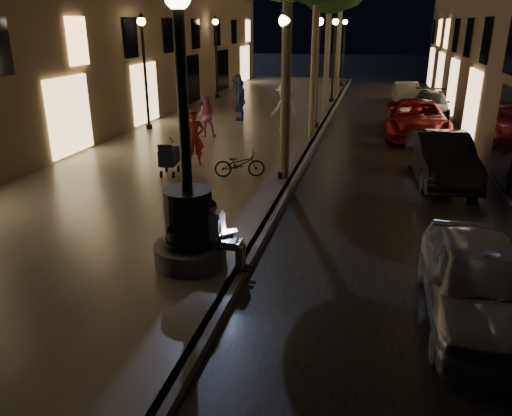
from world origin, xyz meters
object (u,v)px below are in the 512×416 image
(pedestrian_pink, at_px, (205,115))
(pedestrian_dark, at_px, (237,93))
(pedestrian_blue, at_px, (241,100))
(stroller, at_px, (169,157))
(car_fifth, at_px, (406,93))
(bicycle, at_px, (240,164))
(car_rear, at_px, (430,105))
(lamp_left_c, at_px, (216,47))
(lamp_left_b, at_px, (144,57))
(lamp_curb_b, at_px, (318,57))
(fountain_lamppost, at_px, (189,214))
(lamp_curb_c, at_px, (334,48))
(car_third, at_px, (416,119))
(seated_man_laptop, at_px, (220,232))
(lamp_curb_d, at_px, (344,43))
(lamp_curb_a, at_px, (284,74))
(car_front, at_px, (478,282))
(car_second, at_px, (442,158))
(pedestrian_white, at_px, (284,107))
(pedestrian_red, at_px, (194,138))

(pedestrian_pink, height_order, pedestrian_dark, pedestrian_dark)
(pedestrian_blue, bearing_deg, stroller, -6.19)
(car_fifth, xyz_separation_m, bicycle, (-5.58, -17.73, -0.03))
(car_rear, bearing_deg, lamp_left_c, 170.10)
(lamp_left_b, distance_m, lamp_left_c, 10.00)
(lamp_curb_b, height_order, lamp_left_c, same)
(stroller, xyz_separation_m, car_fifth, (7.72, 18.06, -0.14))
(fountain_lamppost, xyz_separation_m, lamp_curb_c, (0.70, 22.00, 2.02))
(car_third, xyz_separation_m, car_fifth, (0.00, 9.55, -0.12))
(seated_man_laptop, height_order, lamp_curb_b, lamp_curb_b)
(seated_man_laptop, bearing_deg, lamp_curb_d, 89.83)
(fountain_lamppost, relative_size, lamp_curb_a, 1.08)
(lamp_curb_d, xyz_separation_m, car_rear, (5.29, -11.17, -2.58))
(car_front, xyz_separation_m, pedestrian_blue, (-8.06, 15.37, 0.47))
(lamp_curb_d, distance_m, pedestrian_dark, 13.52)
(lamp_curb_b, height_order, car_third, lamp_curb_b)
(lamp_curb_c, relative_size, pedestrian_pink, 2.72)
(lamp_left_c, xyz_separation_m, car_rear, (12.39, -3.17, -2.58))
(lamp_left_c, distance_m, car_second, 18.85)
(lamp_curb_a, bearing_deg, stroller, -171.65)
(pedestrian_white, bearing_deg, bicycle, 44.93)
(lamp_curb_b, height_order, pedestrian_blue, lamp_curb_b)
(stroller, bearing_deg, lamp_curb_c, 70.12)
(lamp_curb_d, bearing_deg, seated_man_laptop, -90.17)
(stroller, height_order, car_front, car_front)
(seated_man_laptop, relative_size, lamp_curb_d, 0.28)
(fountain_lamppost, height_order, car_fifth, fountain_lamppost)
(stroller, bearing_deg, fountain_lamppost, -71.84)
(stroller, bearing_deg, car_front, -45.68)
(car_front, bearing_deg, lamp_curb_c, 100.97)
(seated_man_laptop, distance_m, car_second, 8.86)
(stroller, height_order, car_third, car_third)
(fountain_lamppost, xyz_separation_m, lamp_left_c, (-6.40, 22.00, 2.02))
(lamp_curb_b, bearing_deg, pedestrian_pink, -144.34)
(lamp_left_c, bearing_deg, pedestrian_dark, -60.78)
(car_front, distance_m, car_fifth, 24.05)
(lamp_curb_a, xyz_separation_m, pedestrian_red, (-3.05, 0.77, -2.13))
(pedestrian_red, distance_m, pedestrian_blue, 8.12)
(lamp_left_c, distance_m, car_third, 14.15)
(lamp_curb_b, distance_m, lamp_left_c, 10.70)
(pedestrian_red, relative_size, pedestrian_pink, 1.03)
(car_front, bearing_deg, lamp_curb_d, 98.12)
(lamp_left_b, xyz_separation_m, pedestrian_blue, (3.44, 2.87, -2.08))
(stroller, height_order, car_rear, stroller)
(stroller, bearing_deg, car_fifth, 58.68)
(stroller, relative_size, car_third, 0.21)
(car_rear, relative_size, pedestrian_pink, 2.57)
(car_rear, bearing_deg, car_front, -88.19)
(lamp_left_b, bearing_deg, lamp_curb_c, 54.63)
(seated_man_laptop, bearing_deg, pedestrian_blue, 103.52)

